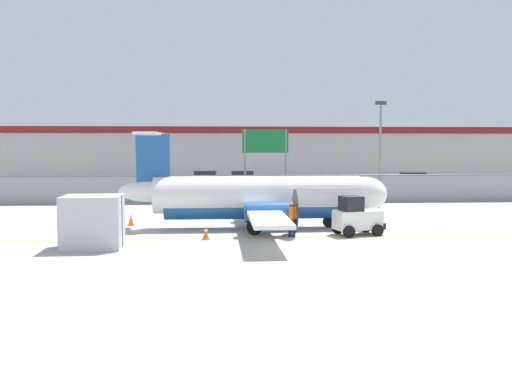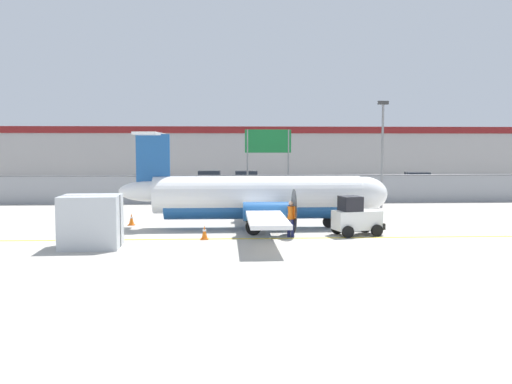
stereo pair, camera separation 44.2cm
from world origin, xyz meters
name	(u,v)px [view 2 (the right image)]	position (x,y,z in m)	size (l,w,h in m)	color
ground_plane	(282,238)	(0.00, 2.00, 0.00)	(140.00, 140.00, 0.01)	#ADA89E
perimeter_fence	(260,188)	(0.00, 18.00, 1.12)	(98.00, 0.10, 2.10)	gray
parking_lot_strip	(252,190)	(0.00, 29.50, 0.06)	(98.00, 17.00, 0.12)	#38383A
background_building	(245,153)	(0.00, 47.99, 3.26)	(91.00, 8.10, 6.50)	#BCB7B2
commuter_airplane	(262,197)	(-0.70, 5.27, 1.60)	(13.85, 16.00, 4.92)	white
baggage_tug	(356,217)	(3.63, 2.72, 0.86)	(2.52, 1.82, 1.88)	silver
ground_crew_worker	(291,217)	(0.46, 2.32, 0.95)	(0.49, 0.48, 1.70)	#191E4C
cargo_container	(91,222)	(-8.21, 0.10, 1.10)	(2.45, 2.06, 2.20)	#B7BCC1
traffic_cone_near_left	(345,224)	(3.48, 4.54, 0.31)	(0.36, 0.36, 0.64)	orange
traffic_cone_near_right	(131,219)	(-7.62, 6.78, 0.31)	(0.36, 0.36, 0.64)	orange
traffic_cone_far_left	(204,233)	(-3.54, 1.90, 0.31)	(0.36, 0.36, 0.64)	orange
parked_car_0	(88,186)	(-14.09, 24.52, 0.89)	(4.30, 2.21, 1.58)	slate
parked_car_1	(144,184)	(-9.65, 26.03, 0.89)	(4.30, 2.22, 1.58)	black
parked_car_2	(210,179)	(-4.06, 34.22, 0.89)	(4.28, 2.16, 1.58)	navy
parked_car_3	(247,179)	(-0.31, 33.60, 0.89)	(4.24, 2.08, 1.58)	slate
parked_car_4	(321,185)	(5.75, 24.81, 0.89)	(4.26, 2.12, 1.58)	gray
parked_car_5	(363,184)	(9.51, 25.18, 0.89)	(4.32, 2.27, 1.58)	black
parked_car_6	(416,180)	(15.78, 29.90, 0.89)	(4.36, 2.35, 1.58)	black
apron_light_pole	(382,145)	(8.12, 14.41, 4.30)	(0.70, 0.30, 7.27)	slate
highway_sign	(268,147)	(0.77, 20.43, 4.14)	(3.60, 0.14, 5.50)	slate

